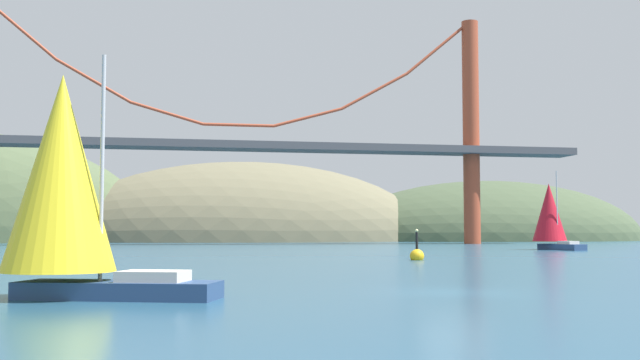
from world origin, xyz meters
name	(u,v)px	position (x,y,z in m)	size (l,w,h in m)	color
ground_plane	(455,292)	(0.00, 0.00, 0.00)	(360.00, 360.00, 0.00)	navy
headland_right	(489,240)	(60.00, 135.00, 0.00)	(72.13, 44.00, 26.88)	#425138
headland_center	(246,241)	(5.00, 135.00, 0.00)	(80.62, 44.00, 33.60)	#6B664C
suspension_bridge	(239,137)	(0.00, 95.00, 17.34)	(115.24, 6.00, 38.42)	#A34228
sailboat_crimson_sail	(550,215)	(33.78, 56.73, 4.12)	(4.82, 7.61, 9.28)	navy
sailboat_yellow_sail	(66,182)	(-13.86, 0.19, 3.93)	(7.95, 5.18, 8.30)	navy
channel_buoy	(417,255)	(8.24, 29.47, 0.37)	(1.10, 1.10, 2.64)	gold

